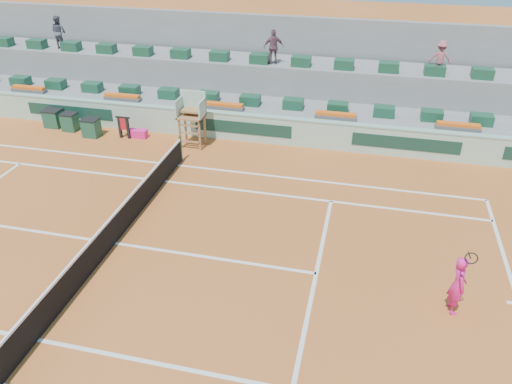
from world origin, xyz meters
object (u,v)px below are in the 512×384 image
drink_cooler_a (91,128)px  tennis_player (458,285)px  player_bag (138,133)px  umpire_chair (192,112)px

drink_cooler_a → tennis_player: bearing=-28.0°
player_bag → drink_cooler_a: bearing=-169.9°
umpire_chair → drink_cooler_a: bearing=-177.8°
umpire_chair → drink_cooler_a: size_ratio=2.86×
umpire_chair → tennis_player: 12.98m
player_bag → drink_cooler_a: size_ratio=0.99×
umpire_chair → drink_cooler_a: umpire_chair is taller
player_bag → umpire_chair: bearing=-3.8°
umpire_chair → tennis_player: size_ratio=1.05×
drink_cooler_a → player_bag: bearing=10.1°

